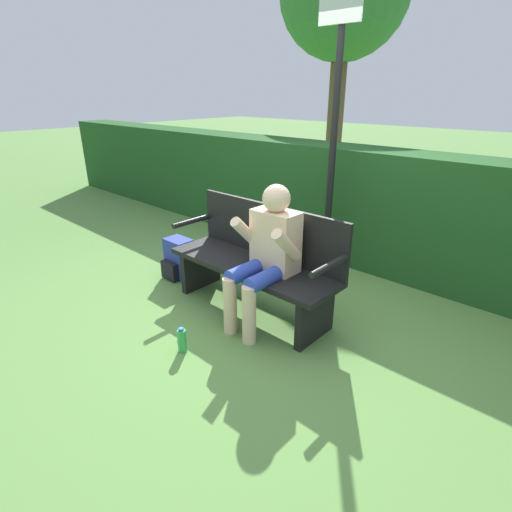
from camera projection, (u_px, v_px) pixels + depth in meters
name	position (u px, v px, depth m)	size (l,w,h in m)	color
ground_plane	(251.00, 309.00, 3.66)	(40.00, 40.00, 0.00)	#5B8942
hedge_back	(353.00, 205.00, 4.57)	(12.00, 0.58, 1.28)	#1E4C1E
park_bench	(257.00, 260.00, 3.53)	(1.62, 0.51, 0.94)	black
person_seated	(267.00, 250.00, 3.22)	(0.52, 0.60, 1.18)	beige
backpack	(178.00, 259.00, 4.23)	(0.29, 0.27, 0.42)	#283893
water_bottle	(182.00, 340.00, 3.04)	(0.07, 0.07, 0.21)	green
signpost	(334.00, 121.00, 3.84)	(0.43, 0.09, 2.73)	black
litter_crumple	(231.00, 329.00, 3.29)	(0.07, 0.07, 0.07)	silver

